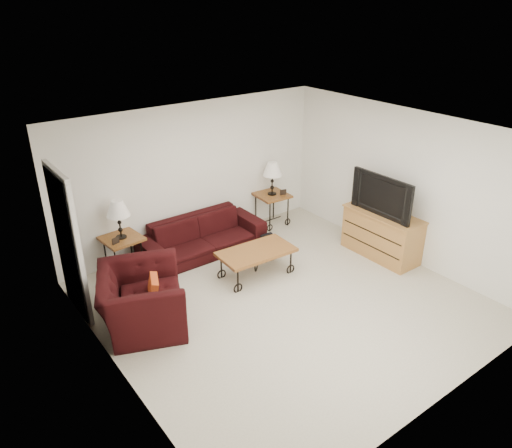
{
  "coord_description": "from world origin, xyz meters",
  "views": [
    {
      "loc": [
        -3.93,
        -4.55,
        4.11
      ],
      "look_at": [
        0.0,
        0.7,
        1.0
      ],
      "focal_mm": 34.44,
      "sensor_mm": 36.0,
      "label": 1
    }
  ],
  "objects_px": {
    "sofa": "(202,236)",
    "coffee_table": "(256,263)",
    "side_table_left": "(124,255)",
    "side_table_right": "(272,209)",
    "television": "(386,194)",
    "backpack": "(262,233)",
    "lamp_left": "(119,219)",
    "lamp_right": "(272,178)",
    "armchair": "(142,300)",
    "tv_stand": "(382,234)"
  },
  "relations": [
    {
      "from": "side_table_right",
      "to": "backpack",
      "type": "xyz_separation_m",
      "value": [
        -0.67,
        -0.57,
        -0.09
      ]
    },
    {
      "from": "sofa",
      "to": "coffee_table",
      "type": "relative_size",
      "value": 1.82
    },
    {
      "from": "lamp_left",
      "to": "backpack",
      "type": "xyz_separation_m",
      "value": [
        2.35,
        -0.57,
        -0.71
      ]
    },
    {
      "from": "side_table_left",
      "to": "television",
      "type": "distance_m",
      "value": 4.35
    },
    {
      "from": "side_table_right",
      "to": "backpack",
      "type": "height_order",
      "value": "side_table_right"
    },
    {
      "from": "television",
      "to": "lamp_left",
      "type": "bearing_deg",
      "value": -119.21
    },
    {
      "from": "tv_stand",
      "to": "backpack",
      "type": "relative_size",
      "value": 2.87
    },
    {
      "from": "armchair",
      "to": "television",
      "type": "height_order",
      "value": "television"
    },
    {
      "from": "lamp_right",
      "to": "armchair",
      "type": "bearing_deg",
      "value": -156.68
    },
    {
      "from": "coffee_table",
      "to": "television",
      "type": "relative_size",
      "value": 1.01
    },
    {
      "from": "sofa",
      "to": "backpack",
      "type": "relative_size",
      "value": 4.73
    },
    {
      "from": "tv_stand",
      "to": "backpack",
      "type": "height_order",
      "value": "tv_stand"
    },
    {
      "from": "armchair",
      "to": "tv_stand",
      "type": "relative_size",
      "value": 0.93
    },
    {
      "from": "lamp_right",
      "to": "sofa",
      "type": "bearing_deg",
      "value": -173.84
    },
    {
      "from": "backpack",
      "to": "side_table_left",
      "type": "bearing_deg",
      "value": 166.23
    },
    {
      "from": "lamp_left",
      "to": "coffee_table",
      "type": "relative_size",
      "value": 0.53
    },
    {
      "from": "side_table_right",
      "to": "armchair",
      "type": "relative_size",
      "value": 0.51
    },
    {
      "from": "coffee_table",
      "to": "television",
      "type": "bearing_deg",
      "value": -19.51
    },
    {
      "from": "armchair",
      "to": "backpack",
      "type": "xyz_separation_m",
      "value": [
        2.71,
        0.88,
        -0.17
      ]
    },
    {
      "from": "lamp_left",
      "to": "backpack",
      "type": "relative_size",
      "value": 1.37
    },
    {
      "from": "side_table_right",
      "to": "television",
      "type": "relative_size",
      "value": 0.54
    },
    {
      "from": "side_table_right",
      "to": "lamp_left",
      "type": "distance_m",
      "value": 3.08
    },
    {
      "from": "coffee_table",
      "to": "backpack",
      "type": "distance_m",
      "value": 1.05
    },
    {
      "from": "sofa",
      "to": "lamp_right",
      "type": "distance_m",
      "value": 1.79
    },
    {
      "from": "lamp_right",
      "to": "tv_stand",
      "type": "distance_m",
      "value": 2.27
    },
    {
      "from": "side_table_left",
      "to": "sofa",
      "type": "bearing_deg",
      "value": -7.59
    },
    {
      "from": "sofa",
      "to": "backpack",
      "type": "bearing_deg",
      "value": -21.49
    },
    {
      "from": "side_table_left",
      "to": "armchair",
      "type": "relative_size",
      "value": 0.51
    },
    {
      "from": "side_table_right",
      "to": "armchair",
      "type": "xyz_separation_m",
      "value": [
        -3.38,
        -1.46,
        0.08
      ]
    },
    {
      "from": "lamp_right",
      "to": "tv_stand",
      "type": "bearing_deg",
      "value": -70.76
    },
    {
      "from": "lamp_right",
      "to": "television",
      "type": "height_order",
      "value": "television"
    },
    {
      "from": "lamp_left",
      "to": "tv_stand",
      "type": "xyz_separation_m",
      "value": [
        3.74,
        -2.08,
        -0.55
      ]
    },
    {
      "from": "lamp_left",
      "to": "side_table_left",
      "type": "bearing_deg",
      "value": 0.0
    },
    {
      "from": "coffee_table",
      "to": "tv_stand",
      "type": "height_order",
      "value": "tv_stand"
    },
    {
      "from": "armchair",
      "to": "backpack",
      "type": "relative_size",
      "value": 2.68
    },
    {
      "from": "side_table_left",
      "to": "armchair",
      "type": "distance_m",
      "value": 1.5
    },
    {
      "from": "television",
      "to": "backpack",
      "type": "relative_size",
      "value": 2.57
    },
    {
      "from": "side_table_left",
      "to": "side_table_right",
      "type": "relative_size",
      "value": 0.99
    },
    {
      "from": "sofa",
      "to": "side_table_left",
      "type": "bearing_deg",
      "value": 172.41
    },
    {
      "from": "lamp_left",
      "to": "coffee_table",
      "type": "height_order",
      "value": "lamp_left"
    },
    {
      "from": "side_table_right",
      "to": "lamp_left",
      "type": "height_order",
      "value": "lamp_left"
    },
    {
      "from": "lamp_left",
      "to": "lamp_right",
      "type": "distance_m",
      "value": 3.02
    },
    {
      "from": "side_table_left",
      "to": "side_table_right",
      "type": "xyz_separation_m",
      "value": [
        3.02,
        0.0,
        0.0
      ]
    },
    {
      "from": "lamp_left",
      "to": "coffee_table",
      "type": "distance_m",
      "value": 2.24
    },
    {
      "from": "side_table_left",
      "to": "coffee_table",
      "type": "bearing_deg",
      "value": -39.34
    },
    {
      "from": "side_table_right",
      "to": "backpack",
      "type": "relative_size",
      "value": 1.38
    },
    {
      "from": "side_table_left",
      "to": "side_table_right",
      "type": "bearing_deg",
      "value": 0.0
    },
    {
      "from": "lamp_right",
      "to": "armchair",
      "type": "distance_m",
      "value": 3.72
    },
    {
      "from": "side_table_right",
      "to": "lamp_right",
      "type": "height_order",
      "value": "lamp_right"
    },
    {
      "from": "side_table_left",
      "to": "coffee_table",
      "type": "relative_size",
      "value": 0.53
    }
  ]
}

